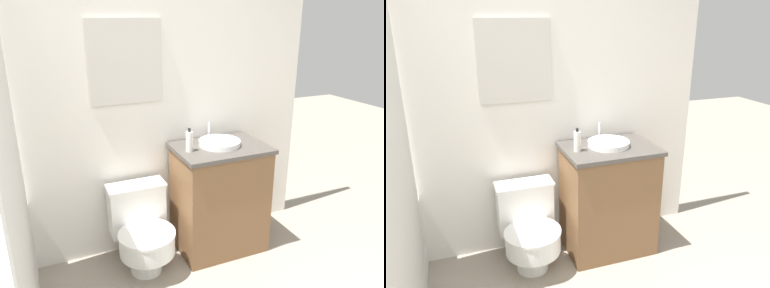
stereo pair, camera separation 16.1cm
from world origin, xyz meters
The scene contains 5 objects.
wall_back centered at (0.00, 1.95, 1.25)m, with size 3.37×0.07×2.50m.
toilet centered at (0.21, 1.65, 0.30)m, with size 0.43×0.54×0.61m.
vanity centered at (0.84, 1.66, 0.43)m, with size 0.68×0.49×0.85m.
sink centered at (0.84, 1.68, 0.87)m, with size 0.31×0.34×0.13m.
soap_bottle centered at (0.58, 1.65, 0.93)m, with size 0.05×0.05×0.17m.
Camera 2 is at (-0.24, -0.71, 1.78)m, focal length 35.00 mm.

